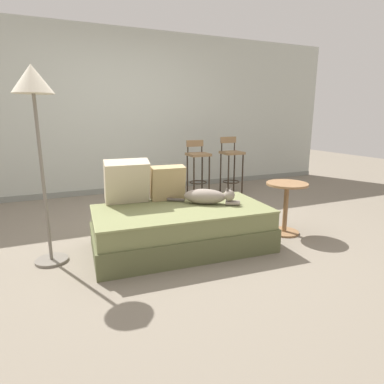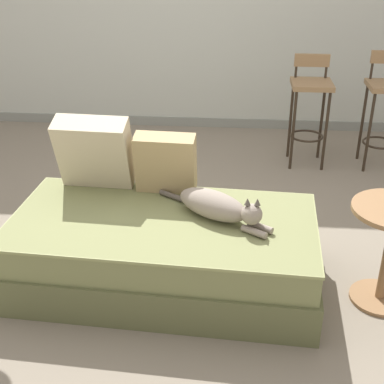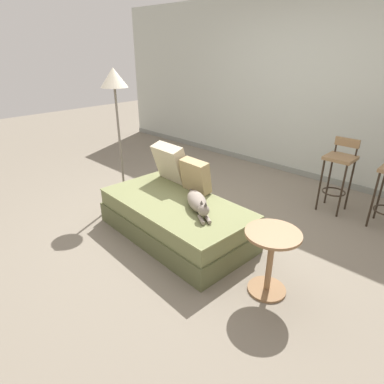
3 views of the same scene
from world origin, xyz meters
The scene contains 11 objects.
ground_plane centered at (0.00, 0.00, 0.00)m, with size 16.00×16.00×0.00m, color slate.
wall_back_panel centered at (0.00, 2.25, 1.30)m, with size 8.00×0.10×2.60m, color #B7BCB2.
wall_baseboard_trim centered at (0.00, 2.20, 0.04)m, with size 8.00×0.02×0.09m, color gray.
couch centered at (0.00, -0.40, 0.21)m, with size 1.72×0.96×0.40m.
throw_pillow_corner centered at (-0.44, -0.04, 0.63)m, with size 0.44×0.30×0.45m.
throw_pillow_middle centered at (-0.02, -0.07, 0.59)m, with size 0.36×0.20×0.36m.
cat centered at (0.29, -0.37, 0.48)m, with size 0.64×0.48×0.19m.
bar_stool_near_window centered at (0.97, 1.38, 0.56)m, with size 0.32×0.32×0.89m.
bar_stool_by_doorway centered at (1.57, 1.38, 0.55)m, with size 0.32×0.32×0.93m.
side_table centered at (1.18, -0.47, 0.37)m, with size 0.44×0.44×0.56m.
floor_lamp centered at (-1.18, -0.23, 1.39)m, with size 0.32×0.32×1.65m.
Camera 1 is at (-1.07, -3.14, 1.26)m, focal length 30.00 mm.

